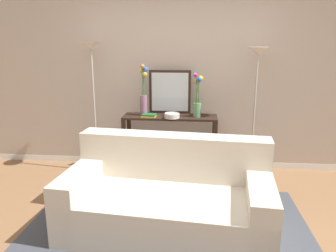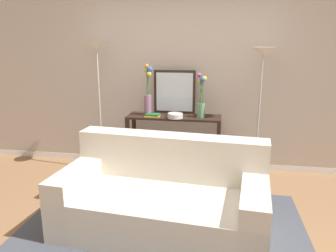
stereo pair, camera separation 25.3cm
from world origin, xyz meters
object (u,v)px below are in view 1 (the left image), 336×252
Objects in this scene: wall_mirror at (170,92)px; vase_tall_flowers at (144,95)px; console_table at (170,134)px; vase_short_flowers at (197,100)px; fruit_bowl at (172,115)px; book_row_under_console at (146,168)px; couch at (168,200)px; floor_lamp_left at (92,72)px; floor_lamp_right at (257,77)px; book_stack at (149,116)px.

vase_tall_flowers is at bearing -156.39° from wall_mirror.
wall_mirror reaches higher than console_table.
vase_short_flowers is 0.40m from fruit_bowl.
book_row_under_console is (-0.71, 0.03, -1.00)m from vase_short_flowers.
vase_short_flowers is (0.36, -0.03, 0.49)m from console_table.
couch is at bearing -72.06° from vase_tall_flowers.
floor_lamp_left reaches higher than console_table.
floor_lamp_right is 0.81m from vase_short_flowers.
book_row_under_console is at bearing 107.47° from couch.
couch is 1.60× the size of console_table.
wall_mirror is at bearing 100.24° from fruit_bowl.
couch is at bearing -50.43° from floor_lamp_left.
couch is 1.71m from vase_tall_flowers.
floor_lamp_left reaches higher than book_row_under_console.
vase_tall_flowers is at bearing 4.37° from floor_lamp_left.
floor_lamp_left reaches higher than floor_lamp_right.
floor_lamp_left is 8.96× the size of book_stack.
book_row_under_console is at bearing -153.51° from wall_mirror.
floor_lamp_left is at bearing -168.82° from wall_mirror.
book_row_under_console is at bearing 3.23° from floor_lamp_left.
book_stack is (0.08, -0.11, -0.26)m from vase_tall_flowers.
console_table is at bearing -84.04° from wall_mirror.
vase_tall_flowers is (-0.34, -0.15, -0.02)m from wall_mirror.
vase_tall_flowers is 0.73m from vase_short_flowers.
wall_mirror reaches higher than fruit_bowl.
console_table is 3.64× the size of book_row_under_console.
book_row_under_console is at bearing 180.00° from console_table.
fruit_bowl is (-0.07, 1.30, 0.55)m from couch.
floor_lamp_right is 1.48m from book_stack.
floor_lamp_left is 8.93× the size of fruit_bowl.
book_row_under_console is (-0.34, 0.00, -0.51)m from console_table.
console_table is 0.65m from vase_tall_flowers.
floor_lamp_right reaches higher than couch.
vase_short_flowers is at bearing 179.07° from floor_lamp_right.
book_stack is 0.80m from book_row_under_console.
console_table is 2.11× the size of wall_mirror.
book_stack reaches higher than book_row_under_console.
fruit_bowl is at bearing -163.53° from vase_short_flowers.
floor_lamp_right is at bearing -2.02° from vase_tall_flowers.
console_table is 0.32m from fruit_bowl.
wall_mirror is 1.03× the size of vase_short_flowers.
fruit_bowl is (-1.08, -0.09, -0.51)m from floor_lamp_right.
vase_tall_flowers reaches higher than wall_mirror.
couch is at bearing -85.62° from wall_mirror.
floor_lamp_right reaches higher than vase_short_flowers.
fruit_bowl is 0.58× the size of book_row_under_console.
couch is 1.51m from book_row_under_console.
wall_mirror reaches higher than vase_short_flowers.
book_stack is (-0.26, -0.26, -0.28)m from wall_mirror.
vase_short_flowers is (0.26, 1.39, 0.75)m from couch.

